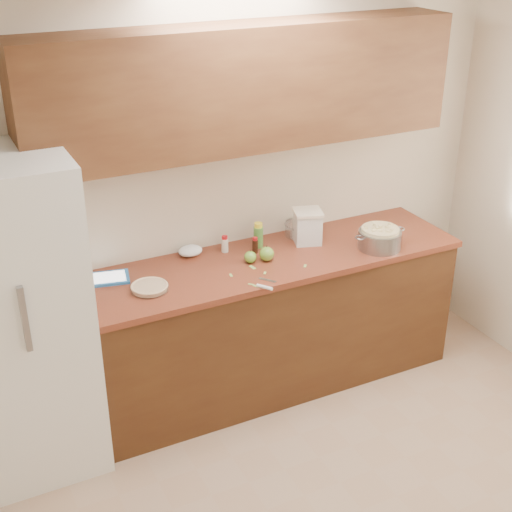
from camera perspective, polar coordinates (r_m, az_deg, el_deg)
name	(u,v)px	position (r m, az deg, el deg)	size (l,w,h in m)	color
room_shell	(412,319)	(3.10, 12.38, -4.92)	(3.60, 3.60, 3.60)	tan
counter_run	(257,324)	(4.59, 0.12, -5.49)	(2.64, 0.68, 0.92)	#4A2C14
upper_cabinets	(246,87)	(4.16, -0.84, 13.34)	(2.60, 0.34, 0.70)	brown
fridge	(18,320)	(4.00, -18.53, -4.85)	(0.70, 0.70, 1.80)	white
pie	(150,287)	(4.07, -8.52, -2.49)	(0.22, 0.22, 0.04)	silver
colander	(380,238)	(4.58, 9.87, 1.40)	(0.37, 0.27, 0.14)	gray
flour_canister	(307,226)	(4.58, 4.13, 2.39)	(0.22, 0.22, 0.22)	silver
tablet	(109,278)	(4.23, -11.69, -1.75)	(0.27, 0.22, 0.02)	#2467AD
paring_knife	(265,286)	(4.06, 0.72, -2.43)	(0.14, 0.18, 0.02)	gray
lemon_bottle	(258,235)	(4.52, 0.19, 1.66)	(0.06, 0.06, 0.17)	#4C8C38
cinnamon_shaker	(225,244)	(4.47, -2.51, 0.95)	(0.04, 0.04, 0.11)	beige
vanilla_bottle	(255,245)	(4.45, -0.07, 0.85)	(0.04, 0.04, 0.10)	black
mixing_bowl	(301,229)	(4.71, 3.66, 2.20)	(0.23, 0.23, 0.09)	silver
paper_towel	(190,251)	(4.44, -5.28, 0.42)	(0.15, 0.12, 0.06)	white
apple_left	(250,257)	(4.33, -0.46, -0.08)	(0.08, 0.08, 0.09)	olive
apple_center	(267,254)	(4.35, 0.87, 0.17)	(0.09, 0.09, 0.10)	olive
peel_a	(252,267)	(4.29, -0.29, -0.91)	(0.05, 0.02, 0.00)	#A5C962
peel_b	(231,275)	(4.20, -2.02, -1.54)	(0.04, 0.01, 0.00)	#A5C962
peel_c	(305,266)	(4.31, 3.95, -0.79)	(0.04, 0.02, 0.00)	#A5C962
peel_d	(256,286)	(4.07, 0.00, -2.43)	(0.04, 0.02, 0.00)	#A5C962
peel_e	(251,284)	(4.09, -0.43, -2.28)	(0.03, 0.01, 0.00)	#A5C962
peel_f	(265,273)	(4.22, 0.71, -1.37)	(0.03, 0.01, 0.00)	#A5C962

